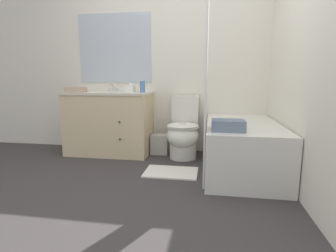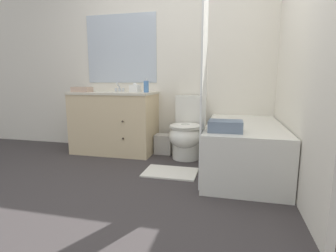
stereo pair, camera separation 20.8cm
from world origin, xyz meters
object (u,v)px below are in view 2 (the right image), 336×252
at_px(toilet, 186,132).
at_px(hand_towel_folded, 82,89).
at_px(vanity_cabinet, 115,122).
at_px(wastebasket, 164,144).
at_px(sink_faucet, 119,89).
at_px(bath_towel_folded, 225,126).
at_px(bathtub, 243,148).
at_px(bath_mat, 170,172).
at_px(soap_dispenser, 146,86).
at_px(tissue_box, 135,88).

height_order(toilet, hand_towel_folded, hand_towel_folded).
distance_m(vanity_cabinet, wastebasket, 0.73).
distance_m(sink_faucet, wastebasket, 0.99).
relative_size(toilet, bath_towel_folded, 2.61).
bearing_deg(sink_faucet, bathtub, -19.84).
bearing_deg(bathtub, hand_towel_folded, 171.94).
distance_m(toilet, bath_towel_folded, 1.00).
xyz_separation_m(bath_towel_folded, bath_mat, (-0.56, 0.24, -0.56)).
distance_m(soap_dispenser, bath_mat, 1.18).
bearing_deg(hand_towel_folded, vanity_cabinet, 18.77).
bearing_deg(soap_dispenser, bath_towel_folded, -40.11).
xyz_separation_m(wastebasket, hand_towel_folded, (-1.06, -0.20, 0.73)).
bearing_deg(hand_towel_folded, soap_dispenser, 6.38).
relative_size(bathtub, soap_dispenser, 8.17).
xyz_separation_m(vanity_cabinet, bath_towel_folded, (1.49, -0.90, 0.15)).
distance_m(toilet, bath_mat, 0.68).
distance_m(sink_faucet, bath_mat, 1.51).
relative_size(soap_dispenser, bath_towel_folded, 0.59).
bearing_deg(toilet, tissue_box, 173.31).
distance_m(toilet, wastebasket, 0.41).
height_order(wastebasket, bath_towel_folded, bath_towel_folded).
distance_m(tissue_box, bath_towel_folded, 1.53).
bearing_deg(sink_faucet, hand_towel_folded, -141.34).
relative_size(toilet, soap_dispenser, 4.45).
bearing_deg(soap_dispenser, tissue_box, 163.11).
relative_size(wastebasket, soap_dispenser, 1.48).
distance_m(bathtub, tissue_box, 1.57).
height_order(toilet, bath_mat, toilet).
bearing_deg(sink_faucet, bath_mat, -41.90).
bearing_deg(tissue_box, soap_dispenser, -16.89).
distance_m(vanity_cabinet, bath_mat, 1.21).
distance_m(vanity_cabinet, hand_towel_folded, 0.60).
height_order(wastebasket, hand_towel_folded, hand_towel_folded).
bearing_deg(sink_faucet, tissue_box, -29.01).
bearing_deg(bath_towel_folded, toilet, 120.64).
bearing_deg(bathtub, vanity_cabinet, 165.77).
distance_m(bath_towel_folded, bath_mat, 0.83).
bearing_deg(soap_dispenser, hand_towel_folded, -173.62).
bearing_deg(bath_mat, toilet, 83.67).
height_order(vanity_cabinet, bathtub, vanity_cabinet).
bearing_deg(vanity_cabinet, hand_towel_folded, -161.23).
xyz_separation_m(soap_dispenser, bath_mat, (0.46, -0.62, -0.89)).
bearing_deg(soap_dispenser, bath_mat, -53.21).
height_order(toilet, tissue_box, tissue_box).
relative_size(tissue_box, hand_towel_folded, 0.56).
relative_size(vanity_cabinet, toilet, 1.42).
relative_size(hand_towel_folded, bath_towel_folded, 0.81).
relative_size(sink_faucet, hand_towel_folded, 0.59).
distance_m(toilet, soap_dispenser, 0.78).
bearing_deg(bathtub, bath_towel_folded, -111.45).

